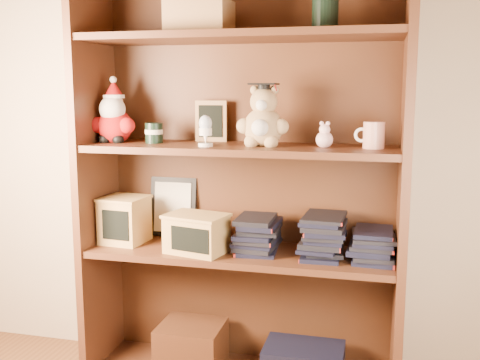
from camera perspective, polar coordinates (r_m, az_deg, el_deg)
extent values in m
cube|color=#C1AD8B|center=(2.30, -3.73, 11.62)|extent=(3.00, 0.04, 2.50)
cube|color=#4F2916|center=(2.30, -14.30, 0.08)|extent=(0.03, 0.35, 1.60)
cube|color=#4F2916|center=(2.03, 16.27, -1.21)|extent=(0.03, 0.35, 1.60)
cube|color=#4A2613|center=(2.24, 1.03, 0.16)|extent=(1.20, 0.02, 1.60)
cube|color=#4F2916|center=(2.06, 0.00, 14.34)|extent=(1.14, 0.33, 0.02)
cube|color=#4A2613|center=(2.34, -4.95, -16.43)|extent=(0.25, 0.22, 0.18)
cube|color=#9E7547|center=(2.11, -4.12, 16.18)|extent=(0.22, 0.18, 0.12)
cylinder|color=black|center=(2.02, 8.64, 16.27)|extent=(0.09, 0.09, 0.11)
cube|color=#4F2916|center=(2.15, 0.00, -7.46)|extent=(1.14, 0.33, 0.02)
cube|color=#4F2916|center=(2.07, 0.00, 3.22)|extent=(1.14, 0.33, 0.02)
sphere|color=#A50F0F|center=(2.23, -12.59, 5.35)|extent=(0.13, 0.13, 0.13)
sphere|color=#A50F0F|center=(2.24, -14.26, 5.44)|extent=(0.06, 0.06, 0.06)
sphere|color=#A50F0F|center=(2.19, -11.42, 5.45)|extent=(0.06, 0.06, 0.06)
sphere|color=black|center=(2.22, -13.58, 4.05)|extent=(0.04, 0.04, 0.04)
sphere|color=black|center=(2.20, -12.29, 4.04)|extent=(0.04, 0.04, 0.04)
sphere|color=white|center=(2.22, -12.85, 7.04)|extent=(0.10, 0.10, 0.10)
sphere|color=#D8B293|center=(2.23, -12.68, 7.63)|extent=(0.07, 0.07, 0.07)
cone|color=#A50F0F|center=(2.23, -12.73, 9.05)|extent=(0.08, 0.08, 0.07)
sphere|color=white|center=(2.23, -12.76, 9.91)|extent=(0.03, 0.03, 0.03)
cylinder|color=white|center=(2.23, -12.70, 8.28)|extent=(0.08, 0.08, 0.01)
cylinder|color=black|center=(2.17, -8.72, 4.74)|extent=(0.07, 0.07, 0.08)
cylinder|color=beige|center=(2.17, -8.72, 4.87)|extent=(0.07, 0.07, 0.02)
cube|color=#9E7547|center=(2.21, -2.95, 6.00)|extent=(0.12, 0.03, 0.16)
cube|color=black|center=(2.20, -3.02, 5.98)|extent=(0.09, 0.01, 0.12)
cube|color=#9E7547|center=(2.24, -2.73, 4.34)|extent=(0.06, 0.06, 0.01)
cylinder|color=white|center=(2.02, -3.52, 3.60)|extent=(0.05, 0.05, 0.01)
cone|color=white|center=(2.02, -3.52, 4.26)|extent=(0.02, 0.02, 0.04)
cylinder|color=white|center=(2.02, -3.53, 4.92)|extent=(0.05, 0.05, 0.03)
ellipsoid|color=silver|center=(2.02, -3.54, 5.77)|extent=(0.05, 0.05, 0.06)
sphere|color=tan|center=(2.04, 2.41, 5.36)|extent=(0.14, 0.14, 0.14)
sphere|color=white|center=(1.98, 2.05, 5.33)|extent=(0.06, 0.06, 0.06)
sphere|color=tan|center=(2.03, 0.44, 5.51)|extent=(0.06, 0.06, 0.06)
sphere|color=tan|center=(2.01, 4.16, 5.43)|extent=(0.06, 0.06, 0.06)
sphere|color=tan|center=(2.01, 1.16, 3.94)|extent=(0.05, 0.05, 0.05)
sphere|color=tan|center=(2.00, 3.17, 3.88)|extent=(0.05, 0.05, 0.05)
sphere|color=tan|center=(2.04, 2.43, 7.96)|extent=(0.10, 0.10, 0.10)
sphere|color=white|center=(2.00, 2.18, 7.64)|extent=(0.04, 0.04, 0.04)
sphere|color=tan|center=(2.05, 1.50, 9.12)|extent=(0.03, 0.03, 0.03)
sphere|color=tan|center=(2.04, 3.50, 9.11)|extent=(0.03, 0.03, 0.03)
cylinder|color=black|center=(2.03, 2.44, 9.40)|extent=(0.05, 0.05, 0.02)
cube|color=black|center=(2.03, 2.44, 9.72)|extent=(0.10, 0.10, 0.01)
cylinder|color=#A50F0F|center=(2.01, 3.63, 9.39)|extent=(0.00, 0.05, 0.03)
sphere|color=beige|center=(2.01, 8.57, 4.08)|extent=(0.06, 0.06, 0.06)
sphere|color=beige|center=(2.01, 8.60, 5.10)|extent=(0.04, 0.04, 0.04)
sphere|color=beige|center=(2.01, 8.30, 5.72)|extent=(0.02, 0.02, 0.02)
sphere|color=beige|center=(2.00, 8.92, 5.70)|extent=(0.02, 0.02, 0.02)
cylinder|color=silver|center=(2.00, 13.44, 4.45)|extent=(0.07, 0.07, 0.09)
torus|color=white|center=(2.00, 12.25, 4.49)|extent=(0.05, 0.01, 0.05)
cube|color=black|center=(2.34, -6.79, -2.73)|extent=(0.20, 0.05, 0.24)
cube|color=beige|center=(2.33, -6.88, -2.78)|extent=(0.16, 0.03, 0.20)
cube|color=tan|center=(2.28, -11.63, -4.05)|extent=(0.17, 0.17, 0.18)
cube|color=black|center=(2.21, -12.55, -4.51)|extent=(0.11, 0.01, 0.11)
cube|color=tan|center=(2.26, -11.71, -1.83)|extent=(0.18, 0.18, 0.01)
cube|color=tan|center=(2.10, -4.44, -5.54)|extent=(0.24, 0.19, 0.14)
cube|color=black|center=(2.04, -5.12, -6.07)|extent=(0.15, 0.04, 0.09)
cube|color=tan|center=(2.09, -4.46, -3.64)|extent=(0.25, 0.20, 0.01)
cube|color=black|center=(2.12, 1.85, -7.06)|extent=(0.14, 0.20, 0.02)
cube|color=black|center=(2.12, 1.85, -6.65)|extent=(0.14, 0.20, 0.02)
cube|color=black|center=(2.12, 1.86, -6.23)|extent=(0.14, 0.20, 0.02)
cube|color=black|center=(2.11, 1.86, -5.82)|extent=(0.14, 0.20, 0.02)
cube|color=black|center=(2.11, 1.86, -5.40)|extent=(0.14, 0.20, 0.02)
cube|color=black|center=(2.10, 1.86, -4.97)|extent=(0.14, 0.20, 0.02)
cube|color=black|center=(2.10, 1.87, -4.55)|extent=(0.14, 0.20, 0.02)
cube|color=black|center=(2.10, 1.87, -4.13)|extent=(0.14, 0.20, 0.02)
cube|color=black|center=(2.09, 8.35, -7.45)|extent=(0.14, 0.20, 0.02)
cube|color=black|center=(2.08, 8.36, -7.03)|extent=(0.14, 0.20, 0.02)
cube|color=black|center=(2.08, 8.37, -6.60)|extent=(0.14, 0.20, 0.02)
cube|color=black|center=(2.08, 8.38, -6.18)|extent=(0.14, 0.20, 0.02)
cube|color=black|center=(2.07, 8.39, -5.75)|extent=(0.14, 0.20, 0.02)
cube|color=black|center=(2.07, 8.40, -5.32)|extent=(0.14, 0.20, 0.02)
cube|color=black|center=(2.06, 8.42, -4.89)|extent=(0.14, 0.20, 0.02)
cube|color=black|center=(2.06, 8.43, -4.46)|extent=(0.14, 0.20, 0.02)
cube|color=black|center=(2.06, 8.44, -4.03)|extent=(0.14, 0.20, 0.02)
cube|color=black|center=(2.05, 8.45, -3.59)|extent=(0.14, 0.20, 0.02)
cube|color=black|center=(2.08, 13.25, -7.67)|extent=(0.14, 0.20, 0.02)
cube|color=black|center=(2.08, 13.27, -7.25)|extent=(0.14, 0.20, 0.02)
cube|color=black|center=(2.07, 13.29, -6.82)|extent=(0.14, 0.20, 0.02)
cube|color=black|center=(2.07, 13.30, -6.40)|extent=(0.14, 0.20, 0.02)
cube|color=black|center=(2.06, 13.32, -5.97)|extent=(0.14, 0.20, 0.02)
cube|color=black|center=(2.06, 13.34, -5.54)|extent=(0.14, 0.20, 0.02)
cube|color=black|center=(2.06, 13.35, -5.11)|extent=(0.14, 0.20, 0.02)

